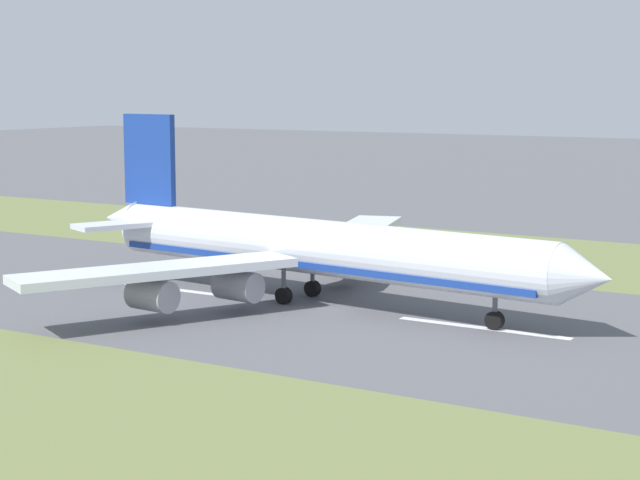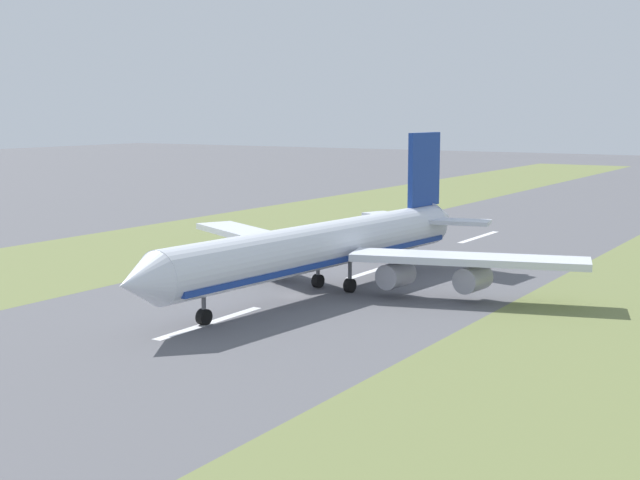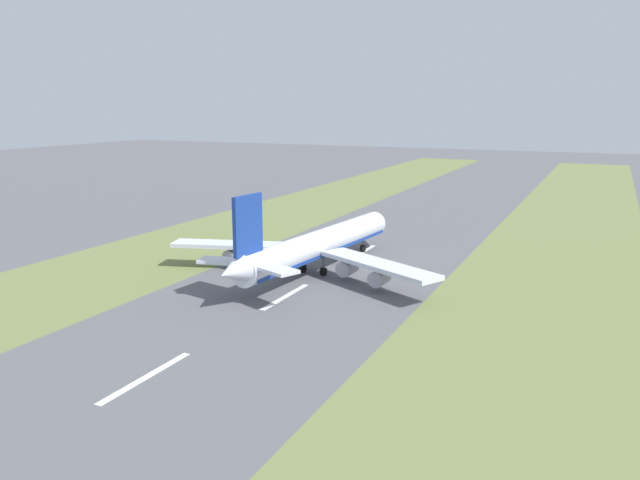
# 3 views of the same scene
# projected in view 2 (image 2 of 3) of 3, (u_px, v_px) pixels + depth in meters

# --- Properties ---
(ground_plane) EXTENTS (800.00, 800.00, 0.00)m
(ground_plane) POSITION_uv_depth(u_px,v_px,m) (295.00, 296.00, 113.70)
(ground_plane) COLOR #56565B
(grass_median_east) EXTENTS (40.00, 600.00, 0.01)m
(grass_median_east) POSITION_uv_depth(u_px,v_px,m) (51.00, 264.00, 137.06)
(grass_median_east) COLOR olive
(grass_median_east) RESTS_ON ground
(centreline_dash_near) EXTENTS (1.20, 18.00, 0.01)m
(centreline_dash_near) POSITION_uv_depth(u_px,v_px,m) (479.00, 237.00, 166.63)
(centreline_dash_near) COLOR silver
(centreline_dash_near) RESTS_ON ground
(centreline_dash_mid) EXTENTS (1.20, 18.00, 0.01)m
(centreline_dash_mid) POSITION_uv_depth(u_px,v_px,m) (379.00, 269.00, 132.93)
(centreline_dash_mid) COLOR silver
(centreline_dash_mid) RESTS_ON ground
(centreline_dash_far) EXTENTS (1.20, 18.00, 0.01)m
(centreline_dash_far) POSITION_uv_depth(u_px,v_px,m) (211.00, 323.00, 99.23)
(centreline_dash_far) COLOR silver
(centreline_dash_far) RESTS_ON ground
(airplane_main_jet) EXTENTS (63.86, 67.22, 20.20)m
(airplane_main_jet) POSITION_uv_depth(u_px,v_px,m) (329.00, 246.00, 115.67)
(airplane_main_jet) COLOR silver
(airplane_main_jet) RESTS_ON ground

